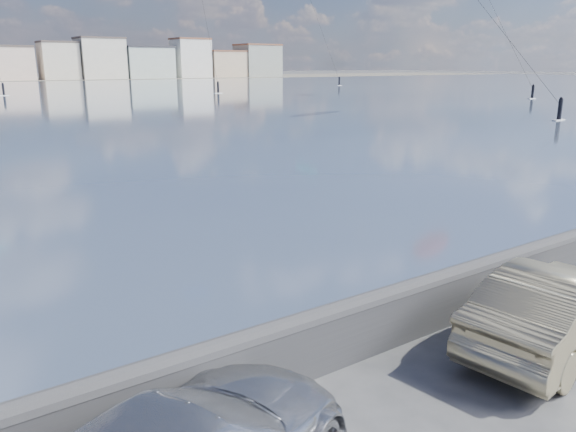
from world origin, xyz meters
name	(u,v)px	position (x,y,z in m)	size (l,w,h in m)	color
seawall	(283,349)	(0.00, 2.70, 0.58)	(400.00, 0.36, 1.08)	#28282B
car_champagne	(558,307)	(4.48, 1.02, 0.72)	(1.53, 4.39, 1.45)	tan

